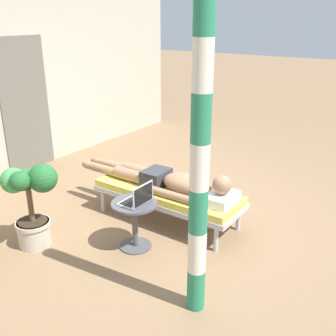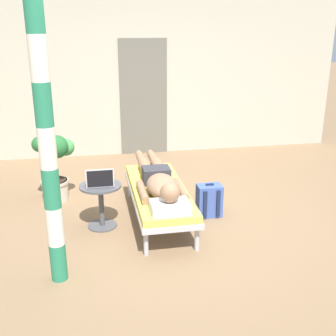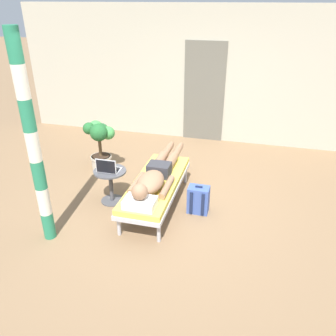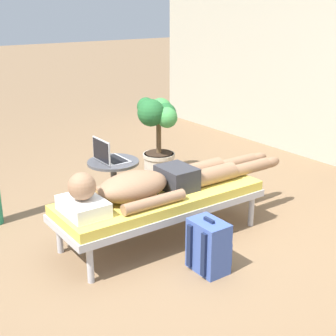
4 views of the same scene
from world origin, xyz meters
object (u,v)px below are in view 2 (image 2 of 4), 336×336
object	(u,v)px
side_table	(101,198)
backpack	(209,201)
lounge_chair	(159,193)
person_reclining	(159,180)
porch_post	(47,148)
potted_plant	(54,160)
laptop	(100,182)

from	to	relation	value
side_table	backpack	distance (m)	1.33
lounge_chair	backpack	bearing A→B (deg)	-0.24
person_reclining	side_table	xyz separation A→B (m)	(-0.69, -0.03, -0.16)
porch_post	potted_plant	bearing A→B (deg)	94.05
lounge_chair	side_table	world-z (taller)	side_table
lounge_chair	side_table	distance (m)	0.69
backpack	potted_plant	size ratio (longest dim) A/B	0.45
backpack	porch_post	bearing A→B (deg)	-148.71
lounge_chair	potted_plant	size ratio (longest dim) A/B	1.93
person_reclining	porch_post	bearing A→B (deg)	-137.08
laptop	backpack	xyz separation A→B (m)	(1.32, 0.11, -0.39)
side_table	porch_post	world-z (taller)	porch_post
lounge_chair	potted_plant	xyz separation A→B (m)	(-1.26, 0.84, 0.22)
potted_plant	porch_post	xyz separation A→B (m)	(0.14, -1.91, 0.71)
side_table	porch_post	xyz separation A→B (m)	(-0.44, -1.01, 0.92)
lounge_chair	side_table	bearing A→B (deg)	-175.09
potted_plant	porch_post	distance (m)	2.04
backpack	potted_plant	bearing A→B (deg)	155.98
person_reclining	potted_plant	world-z (taller)	potted_plant
side_table	potted_plant	xyz separation A→B (m)	(-0.57, 0.90, 0.21)
person_reclining	potted_plant	size ratio (longest dim) A/B	2.32
side_table	laptop	size ratio (longest dim) A/B	1.69
person_reclining	laptop	distance (m)	0.69
backpack	porch_post	world-z (taller)	porch_post
person_reclining	backpack	xyz separation A→B (m)	(0.63, 0.02, -0.32)
potted_plant	porch_post	size ratio (longest dim) A/B	0.37
potted_plant	laptop	bearing A→B (deg)	-58.94
porch_post	lounge_chair	bearing A→B (deg)	43.57
person_reclining	side_table	size ratio (longest dim) A/B	4.15
laptop	backpack	bearing A→B (deg)	4.67
lounge_chair	potted_plant	distance (m)	1.53
side_table	backpack	size ratio (longest dim) A/B	1.23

